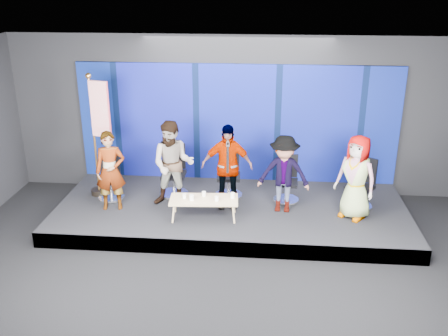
{
  "coord_description": "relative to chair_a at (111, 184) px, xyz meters",
  "views": [
    {
      "loc": [
        0.65,
        -6.61,
        4.63
      ],
      "look_at": [
        -0.15,
        2.4,
        1.14
      ],
      "focal_mm": 40.0,
      "sensor_mm": 36.0,
      "label": 1
    }
  ],
  "objects": [
    {
      "name": "flag_stand",
      "position": [
        -0.2,
        0.13,
        1.04
      ],
      "size": [
        0.58,
        0.34,
        2.57
      ],
      "rotation": [
        0.0,
        0.0,
        -0.27
      ],
      "color": "black",
      "rests_on": "riser"
    },
    {
      "name": "chair_b",
      "position": [
        1.28,
        0.3,
        0.03
      ],
      "size": [
        0.62,
        0.62,
        1.08
      ],
      "rotation": [
        0.0,
        0.0,
        0.02
      ],
      "color": "silver",
      "rests_on": "riser"
    },
    {
      "name": "mug_e",
      "position": [
        2.57,
        -0.65,
        0.13
      ],
      "size": [
        0.09,
        0.09,
        0.1
      ],
      "primitive_type": "cylinder",
      "color": "white",
      "rests_on": "coffee_table"
    },
    {
      "name": "mug_c",
      "position": [
        2.02,
        -0.61,
        0.12
      ],
      "size": [
        0.08,
        0.08,
        0.09
      ],
      "primitive_type": "cylinder",
      "color": "white",
      "rests_on": "coffee_table"
    },
    {
      "name": "backdrop",
      "position": [
        2.52,
        1.31,
        0.98
      ],
      "size": [
        7.0,
        0.08,
        2.6
      ],
      "primitive_type": "cube",
      "color": "#071B58",
      "rests_on": "riser"
    },
    {
      "name": "panelist_c",
      "position": [
        2.43,
        -0.17,
        0.53
      ],
      "size": [
        1.02,
        0.48,
        1.7
      ],
      "primitive_type": "imported",
      "rotation": [
        0.0,
        0.0,
        0.07
      ],
      "color": "black",
      "rests_on": "riser"
    },
    {
      "name": "panelist_e",
      "position": [
        4.88,
        -0.44,
        0.49
      ],
      "size": [
        0.95,
        0.9,
        1.63
      ],
      "primitive_type": "imported",
      "rotation": [
        0.0,
        0.0,
        -0.66
      ],
      "color": "black",
      "rests_on": "riser"
    },
    {
      "name": "panelist_d",
      "position": [
        3.53,
        -0.28,
        0.45
      ],
      "size": [
        1.05,
        0.67,
        1.54
      ],
      "primitive_type": "imported",
      "rotation": [
        0.0,
        0.0,
        -0.1
      ],
      "color": "black",
      "rests_on": "riser"
    },
    {
      "name": "chair_d",
      "position": [
        3.62,
        0.21,
        -0.01
      ],
      "size": [
        0.59,
        0.59,
        0.95
      ],
      "rotation": [
        0.0,
        0.0,
        -0.1
      ],
      "color": "silver",
      "rests_on": "riser"
    },
    {
      "name": "chair_a",
      "position": [
        0.0,
        0.0,
        0.0
      ],
      "size": [
        0.65,
        0.65,
        0.98
      ],
      "rotation": [
        0.0,
        0.0,
        0.21
      ],
      "color": "silver",
      "rests_on": "riser"
    },
    {
      "name": "mug_a",
      "position": [
        1.67,
        -0.74,
        0.12
      ],
      "size": [
        0.07,
        0.07,
        0.08
      ],
      "primitive_type": "cylinder",
      "color": "white",
      "rests_on": "coffee_table"
    },
    {
      "name": "ground",
      "position": [
        2.52,
        -2.64,
        -0.62
      ],
      "size": [
        10.0,
        10.0,
        0.0
      ],
      "primitive_type": "plane",
      "color": "black",
      "rests_on": "ground"
    },
    {
      "name": "panelist_b",
      "position": [
        1.37,
        -0.2,
        0.55
      ],
      "size": [
        0.86,
        0.68,
        1.74
      ],
      "primitive_type": "imported",
      "rotation": [
        0.0,
        0.0,
        0.02
      ],
      "color": "black",
      "rests_on": "riser"
    },
    {
      "name": "mug_b",
      "position": [
        1.82,
        -0.82,
        0.13
      ],
      "size": [
        0.09,
        0.09,
        0.1
      ],
      "primitive_type": "cylinder",
      "color": "white",
      "rests_on": "coffee_table"
    },
    {
      "name": "room_walls",
      "position": [
        2.52,
        -2.64,
        1.81
      ],
      "size": [
        10.02,
        8.02,
        3.51
      ],
      "color": "black",
      "rests_on": "ground"
    },
    {
      "name": "coffee_table",
      "position": [
        2.04,
        -0.74,
        0.04
      ],
      "size": [
        1.32,
        0.63,
        0.4
      ],
      "rotation": [
        0.0,
        0.0,
        0.07
      ],
      "color": "tan",
      "rests_on": "riser"
    },
    {
      "name": "mug_d",
      "position": [
        2.29,
        -0.81,
        0.12
      ],
      "size": [
        0.08,
        0.08,
        0.09
      ],
      "primitive_type": "cylinder",
      "color": "white",
      "rests_on": "coffee_table"
    },
    {
      "name": "chair_c",
      "position": [
        2.42,
        0.33,
        0.02
      ],
      "size": [
        0.63,
        0.63,
        1.05
      ],
      "rotation": [
        0.0,
        0.0,
        0.07
      ],
      "color": "silver",
      "rests_on": "riser"
    },
    {
      "name": "riser",
      "position": [
        2.52,
        -0.14,
        -0.47
      ],
      "size": [
        7.0,
        3.0,
        0.3
      ],
      "primitive_type": "cube",
      "color": "black",
      "rests_on": "ground"
    },
    {
      "name": "chair_e",
      "position": [
        5.08,
        0.02,
        0.01
      ],
      "size": [
        0.79,
        0.79,
        1.01
      ],
      "rotation": [
        0.0,
        0.0,
        -0.66
      ],
      "color": "silver",
      "rests_on": "riser"
    },
    {
      "name": "panelist_a",
      "position": [
        0.18,
        -0.47,
        0.47
      ],
      "size": [
        0.64,
        0.49,
        1.58
      ],
      "primitive_type": "imported",
      "rotation": [
        0.0,
        0.0,
        0.21
      ],
      "color": "black",
      "rests_on": "riser"
    }
  ]
}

